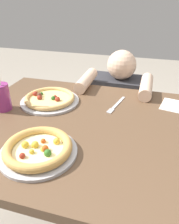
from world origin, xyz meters
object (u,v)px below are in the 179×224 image
pizza_near (38,149)px  pizza_far (50,99)px  drink_cup_colored (2,97)px  fork (116,105)px  diner_seated (118,118)px

pizza_near → pizza_far: same height
drink_cup_colored → fork: (0.53, 0.19, -0.06)m
drink_cup_colored → diner_seated: (0.48, 0.63, -0.40)m
pizza_far → drink_cup_colored: size_ratio=1.32×
pizza_far → diner_seated: 0.68m
pizza_near → diner_seated: diner_seated is taller
pizza_near → fork: pizza_near is taller
fork → diner_seated: 0.56m
pizza_far → drink_cup_colored: bearing=-143.9°
fork → drink_cup_colored: bearing=-160.2°
drink_cup_colored → fork: drink_cup_colored is taller
pizza_far → diner_seated: bearing=58.8°
drink_cup_colored → fork: bearing=19.8°
diner_seated → pizza_near: bearing=-100.2°
pizza_far → drink_cup_colored: drink_cup_colored is taller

